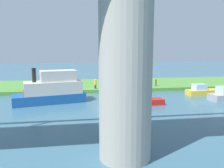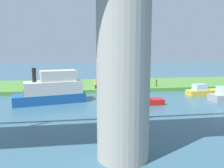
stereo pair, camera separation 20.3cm
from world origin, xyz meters
name	(u,v)px [view 1 (the left image)]	position (x,y,z in m)	size (l,w,h in m)	color
ground_plane	(104,93)	(0.00, 0.00, 0.00)	(160.00, 160.00, 0.00)	#386075
grassy_bank	(100,85)	(0.00, -6.00, 0.25)	(80.00, 12.00, 0.50)	#4C8438
bridge_pylon	(125,62)	(1.22, 19.38, 5.27)	(2.84, 2.84, 10.55)	#9E998E
person_on_bank	(95,84)	(1.18, -0.93, 1.20)	(0.48, 0.48, 1.39)	#2D334C
mooring_post	(156,83)	(-8.20, -1.79, 1.01)	(0.20, 0.20, 1.03)	brown
houseboat_blue	(52,90)	(6.60, 4.93, 1.49)	(8.27, 4.36, 4.03)	#195199
riverboat_paddlewheel	(202,91)	(-12.85, 3.36, 0.54)	(4.58, 1.84, 1.50)	gold
skiff_small	(144,100)	(-3.54, 7.54, 0.47)	(4.01, 1.57, 1.32)	red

